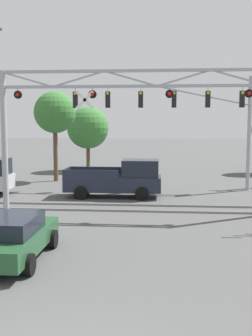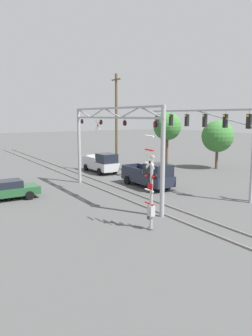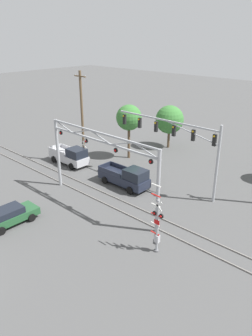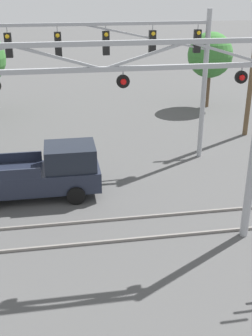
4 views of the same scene
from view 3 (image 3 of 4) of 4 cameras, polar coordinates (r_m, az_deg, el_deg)
The scene contains 11 objects.
rail_track_near at distance 29.61m, azimuth -3.76°, elevation -6.17°, with size 80.00×0.08×0.10m, color gray.
rail_track_far at distance 30.49m, azimuth -1.80°, elevation -5.22°, with size 80.00×0.08×0.10m, color gray.
crossing_gantry at distance 27.58m, azimuth -4.44°, elevation 1.67°, with size 12.49×0.30×6.75m.
crossing_signal_mast at distance 22.80m, azimuth 5.41°, elevation -10.14°, with size 1.06×0.35×5.12m.
traffic_signal_span at distance 30.73m, azimuth 9.84°, elevation 5.02°, with size 11.65×0.39×7.15m.
pickup_truck_lead at distance 32.26m, azimuth 0.06°, elevation -1.62°, with size 5.52×2.12×2.18m.
pickup_truck_following at distance 38.32m, azimuth -9.64°, elevation 2.08°, with size 5.31×2.12×2.18m.
sedan_waiting at distance 27.98m, azimuth -19.57°, elevation -7.79°, with size 2.07×4.39×1.43m.
utility_pole_left at distance 37.49m, azimuth -7.64°, elevation 8.73°, with size 1.80×0.28×10.48m.
background_tree_beyond_span at distance 38.71m, azimuth 0.51°, elevation 8.71°, with size 3.02×3.02×6.51m.
background_tree_far_left_verge at distance 43.11m, azimuth 7.59°, elevation 8.34°, with size 3.65×3.65×5.61m.
Camera 3 is at (19.01, -3.66, 14.33)m, focal length 35.00 mm.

